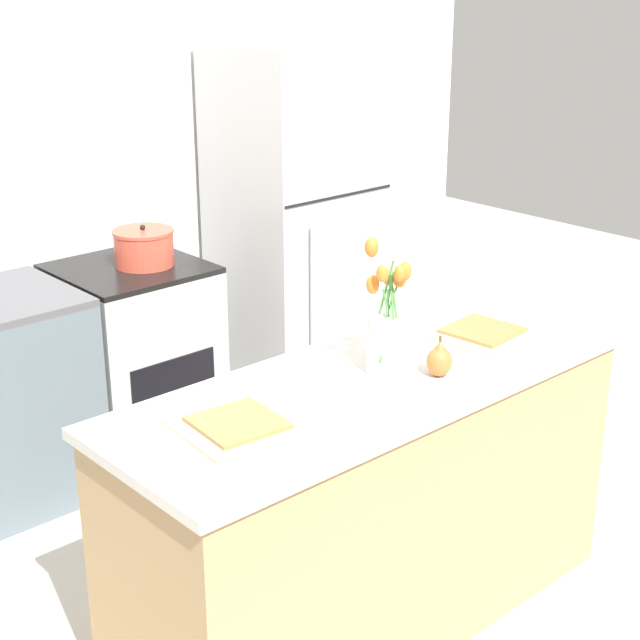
# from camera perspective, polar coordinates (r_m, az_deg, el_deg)

# --- Properties ---
(ground_plane) EXTENTS (10.00, 10.00, 0.00)m
(ground_plane) POSITION_cam_1_polar(r_m,az_deg,el_deg) (3.54, 2.83, -16.90)
(ground_plane) COLOR beige
(back_wall) EXTENTS (5.20, 0.08, 2.70)m
(back_wall) POSITION_cam_1_polar(r_m,az_deg,el_deg) (4.52, -15.23, 9.59)
(back_wall) COLOR silver
(back_wall) RESTS_ON ground_plane
(kitchen_island) EXTENTS (1.80, 0.66, 0.91)m
(kitchen_island) POSITION_cam_1_polar(r_m,az_deg,el_deg) (3.28, 2.97, -10.56)
(kitchen_island) COLOR tan
(kitchen_island) RESTS_ON ground_plane
(stove_range) EXTENTS (0.60, 0.61, 0.88)m
(stove_range) POSITION_cam_1_polar(r_m,az_deg,el_deg) (4.49, -10.66, -2.28)
(stove_range) COLOR #B2B5B7
(stove_range) RESTS_ON ground_plane
(refrigerator) EXTENTS (0.68, 0.67, 1.77)m
(refrigerator) POSITION_cam_1_polar(r_m,az_deg,el_deg) (4.87, -1.47, 5.42)
(refrigerator) COLOR #B7BABC
(refrigerator) RESTS_ON ground_plane
(flower_vase) EXTENTS (0.15, 0.16, 0.43)m
(flower_vase) POSITION_cam_1_polar(r_m,az_deg,el_deg) (3.06, 3.92, -0.60)
(flower_vase) COLOR silver
(flower_vase) RESTS_ON kitchen_island
(pear_figurine) EXTENTS (0.08, 0.08, 0.13)m
(pear_figurine) POSITION_cam_1_polar(r_m,az_deg,el_deg) (3.08, 6.96, -2.34)
(pear_figurine) COLOR #C66B33
(pear_figurine) RESTS_ON kitchen_island
(plate_setting_left) EXTENTS (0.34, 0.34, 0.02)m
(plate_setting_left) POSITION_cam_1_polar(r_m,az_deg,el_deg) (2.75, -4.78, -6.12)
(plate_setting_left) COLOR beige
(plate_setting_left) RESTS_ON kitchen_island
(plate_setting_right) EXTENTS (0.34, 0.34, 0.02)m
(plate_setting_right) POSITION_cam_1_polar(r_m,az_deg,el_deg) (3.44, 9.46, -0.72)
(plate_setting_right) COLOR beige
(plate_setting_right) RESTS_ON kitchen_island
(cooking_pot) EXTENTS (0.26, 0.26, 0.18)m
(cooking_pot) POSITION_cam_1_polar(r_m,az_deg,el_deg) (4.32, -10.21, 4.18)
(cooking_pot) COLOR #CC4C38
(cooking_pot) RESTS_ON stove_range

